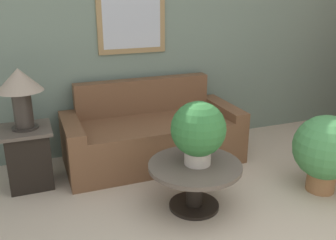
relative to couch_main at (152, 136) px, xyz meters
name	(u,v)px	position (x,y,z in m)	size (l,w,h in m)	color
wall_back	(159,42)	(0.27, 0.50, 1.00)	(7.96, 0.09, 2.60)	slate
couch_main	(152,136)	(0.00, 0.00, 0.00)	(1.99, 0.88, 0.90)	brown
coffee_table	(195,176)	(0.03, -1.10, 0.01)	(0.84, 0.84, 0.44)	black
side_table	(29,156)	(-1.35, -0.11, 0.01)	(0.48, 0.48, 0.62)	black
table_lamp	(20,87)	(-1.35, -0.11, 0.73)	(0.44, 0.44, 0.60)	#2D2823
potted_plant_on_table	(198,131)	(0.05, -1.10, 0.45)	(0.48, 0.48, 0.57)	beige
potted_plant_floor	(326,150)	(1.34, -1.27, 0.14)	(0.63, 0.63, 0.78)	#9E6B42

